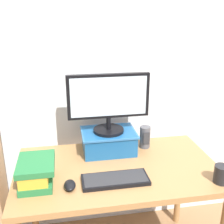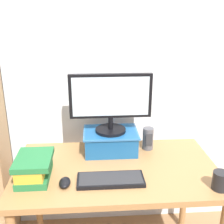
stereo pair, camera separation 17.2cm
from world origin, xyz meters
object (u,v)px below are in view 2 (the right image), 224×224
at_px(riser_box, 111,140).
at_px(keyboard, 111,180).
at_px(computer_monitor, 111,101).
at_px(book_stack, 33,167).
at_px(computer_mouse, 65,182).
at_px(coffee_mug, 221,181).
at_px(desk_speaker, 148,139).
at_px(desk, 116,179).

relative_size(riser_box, keyboard, 0.97).
height_order(computer_monitor, book_stack, computer_monitor).
xyz_separation_m(computer_mouse, coffee_mug, (0.85, -0.09, 0.03)).
distance_m(computer_monitor, desk_speaker, 0.39).
bearing_deg(coffee_mug, computer_monitor, 139.17).
height_order(computer_monitor, desk_speaker, computer_monitor).
height_order(book_stack, coffee_mug, book_stack).
bearing_deg(desk_speaker, computer_mouse, -143.33).
bearing_deg(riser_box, keyboard, -93.80).
height_order(coffee_mug, desk_speaker, desk_speaker).
xyz_separation_m(computer_monitor, desk_speaker, (0.26, 0.01, -0.29)).
bearing_deg(desk_speaker, riser_box, -178.00).
height_order(keyboard, computer_mouse, computer_mouse).
bearing_deg(book_stack, computer_mouse, -25.97).
distance_m(computer_monitor, computer_mouse, 0.60).
xyz_separation_m(book_stack, desk_speaker, (0.73, 0.32, 0.01)).
height_order(riser_box, book_stack, riser_box).
xyz_separation_m(computer_mouse, desk_speaker, (0.54, 0.41, 0.06)).
height_order(computer_monitor, computer_mouse, computer_monitor).
relative_size(computer_monitor, book_stack, 2.01).
relative_size(desk, riser_box, 3.41).
relative_size(riser_box, desk_speaker, 2.35).
distance_m(keyboard, coffee_mug, 0.60).
bearing_deg(desk, keyboard, -106.14).
bearing_deg(coffee_mug, riser_box, 139.09).
bearing_deg(computer_mouse, desk_speaker, 36.67).
relative_size(desk, coffee_mug, 10.41).
bearing_deg(computer_mouse, book_stack, 154.03).
bearing_deg(computer_monitor, desk_speaker, 2.32).
bearing_deg(coffee_mug, computer_mouse, 173.66).
height_order(computer_mouse, desk_speaker, desk_speaker).
height_order(desk, desk_speaker, desk_speaker).
relative_size(keyboard, desk_speaker, 2.43).
relative_size(riser_box, computer_mouse, 3.54).
distance_m(computer_monitor, keyboard, 0.52).
bearing_deg(coffee_mug, keyboard, 169.17).
xyz_separation_m(keyboard, book_stack, (-0.44, 0.07, 0.06)).
bearing_deg(keyboard, riser_box, 86.20).
relative_size(desk, desk_speaker, 8.03).
height_order(keyboard, book_stack, book_stack).
xyz_separation_m(desk, computer_monitor, (-0.02, 0.22, 0.46)).
relative_size(desk, computer_mouse, 12.09).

